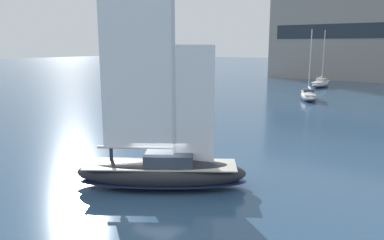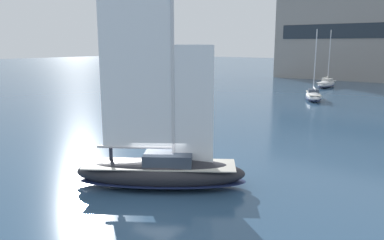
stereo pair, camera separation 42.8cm
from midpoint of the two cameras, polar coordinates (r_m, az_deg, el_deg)
name	(u,v)px [view 1 (the left image)]	position (r m, az deg, el deg)	size (l,w,h in m)	color
ground_plane	(161,186)	(21.43, -5.29, -10.03)	(400.00, 400.00, 0.00)	#2D4C6B
waterfront_building	(368,34)	(94.39, 25.18, 11.76)	(43.05, 14.40, 20.25)	gray
sailboat_main	(161,169)	(21.08, -5.31, -7.38)	(9.46, 7.49, 13.14)	#232328
sailboat_moored_near_marina	(321,83)	(74.88, 18.87, 5.33)	(2.16, 7.65, 10.52)	silver
sailboat_moored_mid_channel	(308,95)	(56.90, 17.11, 3.68)	(4.75, 7.47, 10.00)	silver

